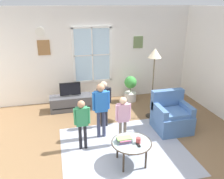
# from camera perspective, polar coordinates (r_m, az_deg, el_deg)

# --- Properties ---
(ground_plane) EXTENTS (6.53, 6.37, 0.02)m
(ground_plane) POSITION_cam_1_polar(r_m,az_deg,el_deg) (4.62, 1.02, -16.06)
(ground_plane) COLOR brown
(back_wall) EXTENTS (5.93, 0.17, 2.67)m
(back_wall) POSITION_cam_1_polar(r_m,az_deg,el_deg) (6.74, -5.41, 8.42)
(back_wall) COLOR silver
(back_wall) RESTS_ON ground_plane
(area_rug) EXTENTS (2.43, 2.19, 0.01)m
(area_rug) POSITION_cam_1_polar(r_m,az_deg,el_deg) (4.79, 2.90, -14.38)
(area_rug) COLOR #999EAD
(area_rug) RESTS_ON ground_plane
(tv_stand) EXTENTS (1.11, 0.45, 0.39)m
(tv_stand) POSITION_cam_1_polar(r_m,az_deg,el_deg) (6.42, -9.99, -3.20)
(tv_stand) COLOR #4C4C51
(tv_stand) RESTS_ON ground_plane
(television) EXTENTS (0.55, 0.08, 0.38)m
(television) POSITION_cam_1_polar(r_m,az_deg,el_deg) (6.27, -10.21, 0.08)
(television) COLOR #4C4C4C
(television) RESTS_ON tv_stand
(armchair) EXTENTS (0.76, 0.74, 0.87)m
(armchair) POSITION_cam_1_polar(r_m,az_deg,el_deg) (5.48, 14.30, -6.34)
(armchair) COLOR #476B9E
(armchair) RESTS_ON ground_plane
(coffee_table) EXTENTS (0.72, 0.72, 0.44)m
(coffee_table) POSITION_cam_1_polar(r_m,az_deg,el_deg) (4.23, 4.79, -13.07)
(coffee_table) COLOR #99B2B7
(coffee_table) RESTS_ON ground_plane
(book_stack) EXTENTS (0.26, 0.20, 0.08)m
(book_stack) POSITION_cam_1_polar(r_m,az_deg,el_deg) (4.20, 3.00, -12.14)
(book_stack) COLOR #82588E
(book_stack) RESTS_ON coffee_table
(cup) EXTENTS (0.09, 0.09, 0.11)m
(cup) POSITION_cam_1_polar(r_m,az_deg,el_deg) (4.18, 6.44, -12.28)
(cup) COLOR #BF3F3F
(cup) RESTS_ON coffee_table
(remote_near_books) EXTENTS (0.05, 0.14, 0.02)m
(remote_near_books) POSITION_cam_1_polar(r_m,az_deg,el_deg) (4.14, 6.42, -13.29)
(remote_near_books) COLOR black
(remote_near_books) RESTS_ON coffee_table
(person_black_shirt) EXTENTS (0.34, 0.15, 1.11)m
(person_black_shirt) POSITION_cam_1_polar(r_m,az_deg,el_deg) (5.28, -2.03, -2.28)
(person_black_shirt) COLOR black
(person_black_shirt) RESTS_ON ground_plane
(person_green_shirt) EXTENTS (0.31, 0.14, 1.04)m
(person_green_shirt) POSITION_cam_1_polar(r_m,az_deg,el_deg) (4.51, -7.36, -7.26)
(person_green_shirt) COLOR black
(person_green_shirt) RESTS_ON ground_plane
(person_pink_shirt) EXTENTS (0.31, 0.14, 1.04)m
(person_pink_shirt) POSITION_cam_1_polar(r_m,az_deg,el_deg) (4.63, 2.68, -6.34)
(person_pink_shirt) COLOR #726656
(person_pink_shirt) RESTS_ON ground_plane
(person_blue_shirt) EXTENTS (0.37, 0.17, 1.22)m
(person_blue_shirt) POSITION_cam_1_polar(r_m,az_deg,el_deg) (4.83, -2.74, -3.69)
(person_blue_shirt) COLOR #333851
(person_blue_shirt) RESTS_ON ground_plane
(potted_plant_by_window) EXTENTS (0.36, 0.36, 0.75)m
(potted_plant_by_window) POSITION_cam_1_polar(r_m,az_deg,el_deg) (6.83, 4.51, 0.30)
(potted_plant_by_window) COLOR silver
(potted_plant_by_window) RESTS_ON ground_plane
(floor_lamp) EXTENTS (0.32, 0.32, 1.75)m
(floor_lamp) POSITION_cam_1_polar(r_m,az_deg,el_deg) (5.59, 10.36, 7.04)
(floor_lamp) COLOR black
(floor_lamp) RESTS_ON ground_plane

